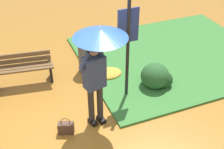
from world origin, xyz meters
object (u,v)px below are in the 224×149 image
(person_with_umbrella, at_px, (98,53))
(info_sign_post, at_px, (128,38))
(handbag, at_px, (66,128))
(park_bench, at_px, (22,69))
(trash_bin, at_px, (86,56))

(person_with_umbrella, height_order, info_sign_post, info_sign_post)
(handbag, relative_size, park_bench, 0.26)
(park_bench, bearing_deg, info_sign_post, -32.74)
(park_bench, relative_size, trash_bin, 1.68)
(info_sign_post, distance_m, handbag, 2.12)
(handbag, bearing_deg, person_with_umbrella, 8.36)
(info_sign_post, bearing_deg, person_with_umbrella, -147.42)
(person_with_umbrella, xyz_separation_m, park_bench, (-1.22, 1.84, -1.15))
(person_with_umbrella, height_order, trash_bin, person_with_umbrella)
(handbag, relative_size, trash_bin, 0.44)
(person_with_umbrella, relative_size, info_sign_post, 0.89)
(info_sign_post, distance_m, park_bench, 2.64)
(info_sign_post, bearing_deg, park_bench, 147.26)
(trash_bin, bearing_deg, handbag, -118.56)
(info_sign_post, height_order, park_bench, info_sign_post)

